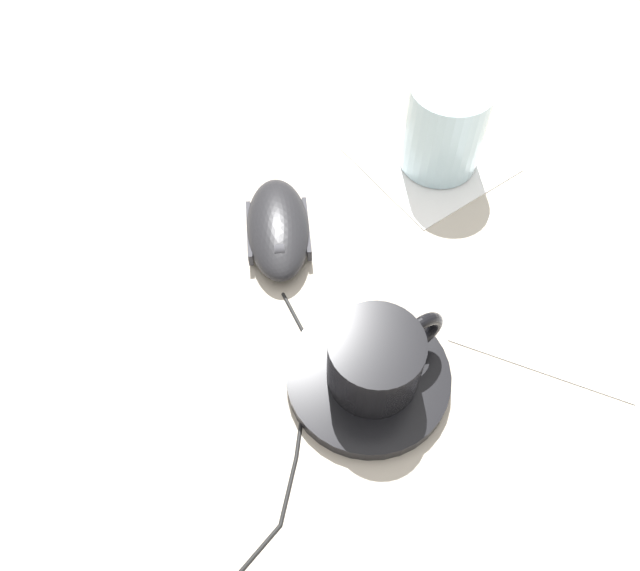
# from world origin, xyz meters

# --- Properties ---
(ground_plane) EXTENTS (3.00, 3.00, 0.00)m
(ground_plane) POSITION_xyz_m (0.00, 0.00, 0.00)
(ground_plane) COLOR #B2A899
(saucer) EXTENTS (0.13, 0.13, 0.01)m
(saucer) POSITION_xyz_m (0.04, -0.13, 0.01)
(saucer) COLOR black
(saucer) RESTS_ON ground
(coffee_cup) EXTENTS (0.07, 0.10, 0.06)m
(coffee_cup) POSITION_xyz_m (0.05, -0.13, 0.04)
(coffee_cup) COLOR black
(coffee_cup) RESTS_ON saucer
(computer_mouse) EXTENTS (0.12, 0.13, 0.03)m
(computer_mouse) POSITION_xyz_m (-0.10, -0.06, 0.02)
(computer_mouse) COLOR black
(computer_mouse) RESTS_ON ground
(mouse_cable) EXTENTS (0.12, 0.26, 0.00)m
(mouse_cable) POSITION_xyz_m (0.02, -0.22, 0.00)
(mouse_cable) COLOR black
(mouse_cable) RESTS_ON ground
(napkin_under_glass) EXTENTS (0.17, 0.17, 0.00)m
(napkin_under_glass) POSITION_xyz_m (-0.04, 0.11, 0.00)
(napkin_under_glass) COLOR white
(napkin_under_glass) RESTS_ON ground
(drinking_glass) EXTENTS (0.08, 0.08, 0.09)m
(drinking_glass) POSITION_xyz_m (-0.03, 0.11, 0.05)
(drinking_glass) COLOR silver
(drinking_glass) RESTS_ON napkin_under_glass
(napkin_spare) EXTENTS (0.19, 0.19, 0.00)m
(napkin_spare) POSITION_xyz_m (0.13, 0.03, 0.00)
(napkin_spare) COLOR white
(napkin_spare) RESTS_ON ground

